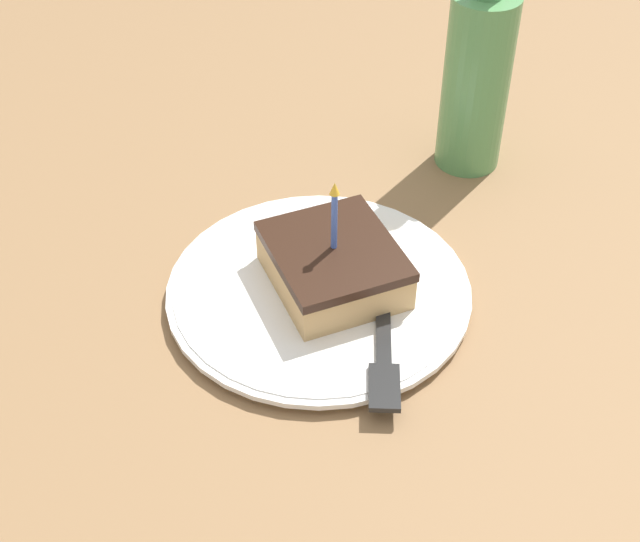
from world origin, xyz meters
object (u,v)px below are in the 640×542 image
Objects in this scene: plate at (320,293)px; bottle at (477,76)px; cake_slice at (334,265)px; fork at (383,338)px.

plate is 1.08× the size of bottle.
cake_slice is at bearing -173.40° from plate.
plate is at bearing 6.60° from cake_slice.
cake_slice is at bearing -82.49° from fork.
bottle is at bearing -132.94° from fork.
fork is (-0.02, 0.08, 0.01)m from plate.
fork is at bearing 107.52° from plate.
bottle reaches higher than cake_slice.
cake_slice reaches higher than plate.
cake_slice is 0.08m from fork.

